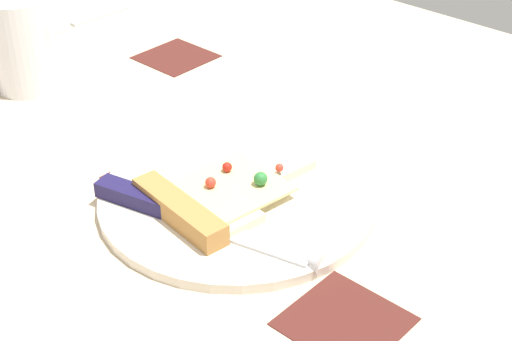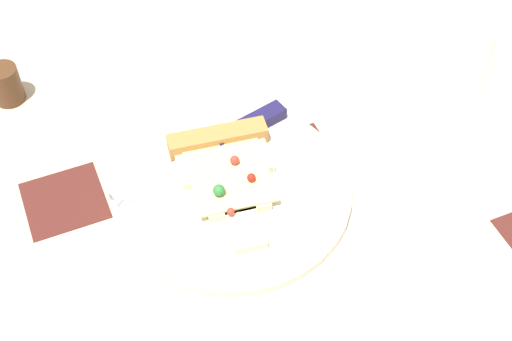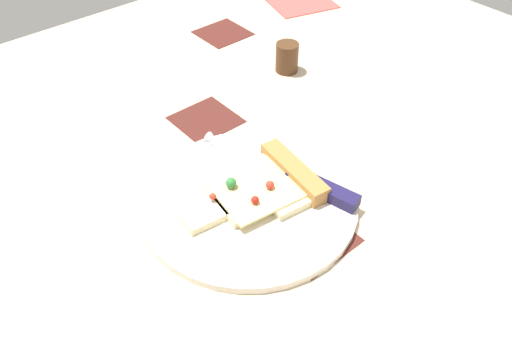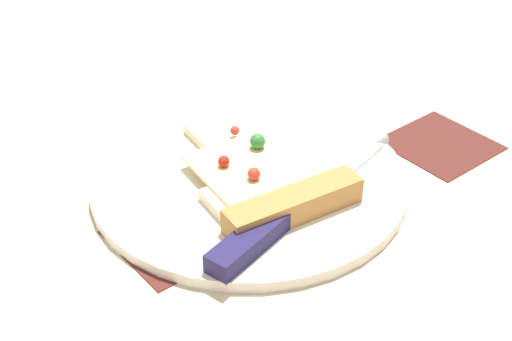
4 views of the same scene
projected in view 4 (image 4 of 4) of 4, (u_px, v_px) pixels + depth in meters
The scene contains 4 objects.
ground_plane at pixel (280, 269), 56.74cm from camera, with size 133.30×133.30×3.00cm.
plate at pixel (249, 179), 63.42cm from camera, with size 27.66×27.66×1.05cm, color silver.
pizza_slice at pixel (265, 181), 60.86cm from camera, with size 18.28×12.37×2.68cm.
knife at pixel (291, 208), 58.07cm from camera, with size 7.65×23.83×2.45cm.
Camera 4 is at (-31.73, 28.13, 37.04)cm, focal length 50.64 mm.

